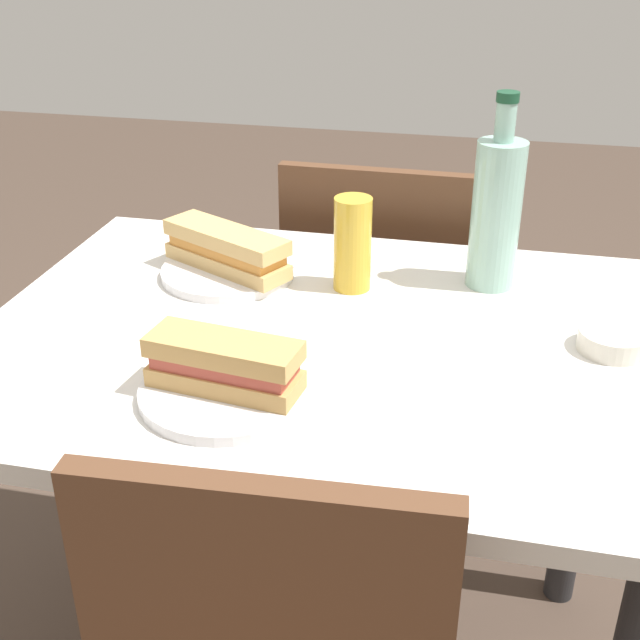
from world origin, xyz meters
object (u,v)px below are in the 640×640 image
object	(u,v)px
plate_far	(228,272)
chair_far	(377,315)
water_bottle	(496,211)
baguette_sandwich_near	(224,364)
dining_table	(320,406)
olive_bowl	(613,341)
plate_near	(226,392)
knife_near	(235,364)
knife_far	(243,256)
beer_glass	(353,244)
baguette_sandwich_far	(227,249)

from	to	relation	value
plate_far	chair_far	bearing A→B (deg)	65.21
water_bottle	baguette_sandwich_near	bearing A→B (deg)	-126.61
dining_table	olive_bowl	xyz separation A→B (m)	(0.41, 0.04, 0.14)
plate_near	olive_bowl	distance (m)	0.55
chair_far	knife_near	xyz separation A→B (m)	(-0.08, -0.73, 0.28)
knife_near	baguette_sandwich_near	bearing A→B (deg)	-85.34
baguette_sandwich_near	water_bottle	xyz separation A→B (m)	(0.31, 0.42, 0.08)
knife_far	olive_bowl	size ratio (longest dim) A/B	1.79
dining_table	water_bottle	size ratio (longest dim) A/B	3.21
baguette_sandwich_near	beer_glass	bearing A→B (deg)	75.09
knife_far	baguette_sandwich_near	bearing A→B (deg)	-75.65
dining_table	baguette_sandwich_far	bearing A→B (deg)	140.30
dining_table	knife_near	bearing A→B (deg)	-119.96
chair_far	water_bottle	bearing A→B (deg)	-56.49
baguette_sandwich_far	beer_glass	distance (m)	0.21
dining_table	water_bottle	world-z (taller)	water_bottle
baguette_sandwich_near	beer_glass	size ratio (longest dim) A/B	1.32
dining_table	knife_near	xyz separation A→B (m)	(-0.08, -0.14, 0.15)
knife_far	beer_glass	distance (m)	0.21
olive_bowl	plate_far	bearing A→B (deg)	168.48
dining_table	plate_near	world-z (taller)	plate_near
chair_far	baguette_sandwich_near	size ratio (longest dim) A/B	4.18
dining_table	plate_far	distance (m)	0.29
baguette_sandwich_near	knife_far	world-z (taller)	baguette_sandwich_near
dining_table	plate_far	world-z (taller)	plate_far
knife_near	baguette_sandwich_far	world-z (taller)	baguette_sandwich_far
dining_table	knife_far	xyz separation A→B (m)	(-0.18, 0.21, 0.15)
knife_far	plate_far	bearing A→B (deg)	-104.00
plate_near	knife_far	xyz separation A→B (m)	(-0.10, 0.41, 0.01)
chair_far	plate_near	xyz separation A→B (m)	(-0.08, -0.78, 0.27)
olive_bowl	dining_table	bearing A→B (deg)	-174.74
chair_far	water_bottle	distance (m)	0.58
plate_far	knife_near	bearing A→B (deg)	-69.92
dining_table	knife_far	size ratio (longest dim) A/B	5.78
plate_near	beer_glass	world-z (taller)	beer_glass
dining_table	water_bottle	distance (m)	0.42
knife_near	knife_far	size ratio (longest dim) A/B	1.01
beer_glass	knife_far	bearing A→B (deg)	166.46
plate_near	beer_glass	bearing A→B (deg)	75.09
plate_near	plate_far	bearing A→B (deg)	107.93
plate_far	knife_far	size ratio (longest dim) A/B	1.28
beer_glass	plate_far	bearing A→B (deg)	-179.97
knife_near	water_bottle	world-z (taller)	water_bottle
dining_table	knife_far	world-z (taller)	knife_far
dining_table	plate_near	bearing A→B (deg)	-111.80
chair_far	knife_near	bearing A→B (deg)	-96.45
knife_far	plate_near	bearing A→B (deg)	-75.65
knife_far	water_bottle	xyz separation A→B (m)	(0.42, 0.02, 0.11)
olive_bowl	plate_near	bearing A→B (deg)	-154.45
dining_table	beer_glass	xyz separation A→B (m)	(0.02, 0.16, 0.21)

